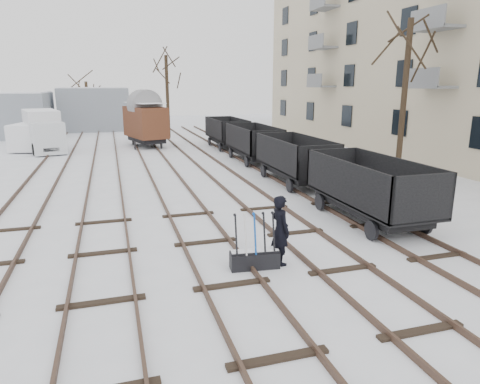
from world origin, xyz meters
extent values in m
plane|color=white|center=(0.00, 0.00, 0.00)|extent=(120.00, 120.00, 0.00)
cube|color=black|center=(-6.72, 14.00, 0.07)|extent=(0.07, 52.00, 0.15)
cube|color=black|center=(-5.28, 14.00, 0.07)|extent=(0.07, 52.00, 0.15)
cube|color=black|center=(-3.72, 14.00, 0.07)|extent=(0.07, 52.00, 0.15)
cube|color=black|center=(-2.28, 14.00, 0.07)|extent=(0.07, 52.00, 0.15)
cube|color=black|center=(-3.00, 2.00, 0.03)|extent=(1.90, 0.20, 0.08)
cube|color=black|center=(-0.72, 14.00, 0.07)|extent=(0.07, 52.00, 0.15)
cube|color=black|center=(0.72, 14.00, 0.07)|extent=(0.07, 52.00, 0.15)
cube|color=black|center=(0.00, 2.00, 0.03)|extent=(1.90, 0.20, 0.08)
cube|color=black|center=(2.28, 14.00, 0.07)|extent=(0.07, 52.00, 0.15)
cube|color=black|center=(3.72, 14.00, 0.07)|extent=(0.07, 52.00, 0.15)
cube|color=black|center=(3.00, 2.00, 0.03)|extent=(1.90, 0.20, 0.08)
cube|color=black|center=(5.28, 14.00, 0.07)|extent=(0.07, 52.00, 0.15)
cube|color=black|center=(6.72, 14.00, 0.07)|extent=(0.07, 52.00, 0.15)
cube|color=black|center=(6.00, 2.00, 0.03)|extent=(1.90, 0.20, 0.08)
cube|color=beige|center=(20.00, 14.00, 8.00)|extent=(10.00, 45.00, 16.00)
cube|color=gray|center=(-4.00, 40.00, 2.20)|extent=(7.00, 6.00, 4.40)
cube|color=white|center=(-4.00, 40.00, 4.45)|extent=(6.86, 5.88, 0.10)
cube|color=black|center=(0.85, 0.82, 0.22)|extent=(1.34, 0.55, 0.44)
cube|color=black|center=(0.85, 0.82, 0.46)|extent=(1.32, 0.43, 0.06)
cube|color=white|center=(0.85, 0.82, 0.50)|extent=(1.27, 0.38, 0.03)
cylinder|color=black|center=(0.35, 0.87, 0.95)|extent=(0.08, 0.32, 1.08)
cylinder|color=silver|center=(0.60, 0.84, 0.95)|extent=(0.08, 0.32, 1.08)
cylinder|color=#0C429E|center=(0.85, 0.82, 0.95)|extent=(0.08, 0.32, 1.08)
cylinder|color=black|center=(1.10, 0.79, 0.95)|extent=(0.08, 0.32, 1.08)
cylinder|color=black|center=(1.35, 0.77, 0.95)|extent=(0.08, 0.32, 1.08)
imported|color=black|center=(1.60, 0.92, 0.95)|extent=(0.57, 0.77, 1.91)
cube|color=black|center=(6.00, 3.50, 0.59)|extent=(1.74, 4.80, 0.36)
cube|color=black|center=(6.00, 3.50, 0.77)|extent=(2.18, 5.45, 0.11)
cube|color=black|center=(4.96, 3.50, 1.50)|extent=(0.09, 5.45, 1.45)
cube|color=black|center=(7.04, 3.50, 1.50)|extent=(0.09, 5.45, 1.45)
cube|color=white|center=(6.00, 3.50, 0.86)|extent=(1.96, 5.23, 0.05)
cylinder|color=black|center=(5.00, 1.75, 0.32)|extent=(0.11, 0.64, 0.64)
cylinder|color=black|center=(7.00, 5.24, 0.32)|extent=(0.11, 0.64, 0.64)
cube|color=black|center=(6.00, 9.90, 0.59)|extent=(1.74, 4.80, 0.36)
cube|color=black|center=(6.00, 9.90, 0.77)|extent=(2.18, 5.45, 0.11)
cube|color=black|center=(4.96, 9.90, 1.50)|extent=(0.09, 5.45, 1.45)
cube|color=black|center=(7.04, 9.90, 1.50)|extent=(0.09, 5.45, 1.45)
cube|color=white|center=(6.00, 9.90, 0.86)|extent=(1.96, 5.23, 0.05)
cylinder|color=black|center=(5.00, 8.15, 0.32)|extent=(0.11, 0.64, 0.64)
cylinder|color=black|center=(7.00, 11.64, 0.32)|extent=(0.11, 0.64, 0.64)
cube|color=black|center=(6.00, 16.30, 0.59)|extent=(1.74, 4.80, 0.36)
cube|color=black|center=(6.00, 16.30, 0.77)|extent=(2.18, 5.45, 0.11)
cube|color=black|center=(4.96, 16.30, 1.50)|extent=(0.09, 5.45, 1.45)
cube|color=black|center=(7.04, 16.30, 1.50)|extent=(0.09, 5.45, 1.45)
cube|color=white|center=(6.00, 16.30, 0.86)|extent=(1.96, 5.23, 0.05)
cylinder|color=black|center=(5.00, 14.55, 0.32)|extent=(0.11, 0.64, 0.64)
cylinder|color=black|center=(7.00, 18.04, 0.32)|extent=(0.11, 0.64, 0.64)
cube|color=black|center=(6.00, 22.70, 0.59)|extent=(1.74, 4.80, 0.36)
cube|color=black|center=(6.00, 22.70, 0.77)|extent=(2.18, 5.45, 0.11)
cube|color=black|center=(4.96, 22.70, 1.50)|extent=(0.09, 5.45, 1.45)
cube|color=black|center=(7.04, 22.70, 1.50)|extent=(0.09, 5.45, 1.45)
cube|color=white|center=(6.00, 22.70, 0.86)|extent=(1.96, 5.23, 0.05)
cylinder|color=black|center=(5.00, 20.95, 0.32)|extent=(0.11, 0.64, 0.64)
cylinder|color=black|center=(7.00, 24.44, 0.32)|extent=(0.11, 0.64, 0.64)
cube|color=black|center=(0.10, 25.14, 0.58)|extent=(2.70, 4.23, 0.36)
cube|color=#4D2317|center=(0.10, 25.14, 1.92)|extent=(3.25, 4.86, 2.32)
cube|color=white|center=(0.10, 25.14, 3.39)|extent=(2.99, 4.59, 0.04)
cylinder|color=black|center=(-0.88, 23.71, 0.31)|extent=(0.11, 0.62, 0.62)
cylinder|color=black|center=(1.08, 26.56, 0.31)|extent=(0.11, 0.62, 0.62)
cube|color=black|center=(-7.26, 25.14, 0.47)|extent=(2.61, 6.54, 0.26)
cube|color=silver|center=(-7.26, 22.75, 1.15)|extent=(2.41, 2.17, 2.13)
cube|color=silver|center=(-7.26, 25.82, 1.71)|extent=(3.18, 4.83, 2.39)
cube|color=white|center=(-7.26, 25.82, 2.92)|extent=(3.11, 4.74, 0.03)
cylinder|color=black|center=(-8.20, 22.92, 0.43)|extent=(0.26, 0.85, 0.85)
cylinder|color=black|center=(-6.32, 27.53, 0.43)|extent=(0.26, 0.85, 0.85)
cube|color=silver|center=(-8.12, 25.92, 1.03)|extent=(2.92, 4.84, 1.85)
cube|color=white|center=(-8.12, 25.92, 1.97)|extent=(2.84, 4.72, 0.04)
cylinder|color=black|center=(-9.04, 24.48, 0.36)|extent=(0.23, 0.72, 0.72)
cylinder|color=black|center=(-7.20, 27.36, 0.36)|extent=(0.23, 0.72, 0.72)
cylinder|color=black|center=(11.95, 9.86, 3.95)|extent=(0.30, 0.30, 7.91)
cylinder|color=black|center=(-4.64, 38.99, 2.54)|extent=(0.30, 0.30, 5.07)
cylinder|color=black|center=(2.61, 30.75, 3.65)|extent=(0.30, 0.30, 7.29)
camera|label=1|loc=(-2.55, -9.12, 4.71)|focal=32.00mm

